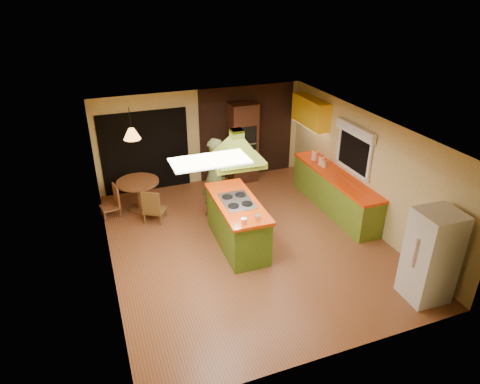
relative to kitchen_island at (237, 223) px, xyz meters
name	(u,v)px	position (x,y,z in m)	size (l,w,h in m)	color
ground	(247,242)	(0.22, -0.01, -0.51)	(6.50, 6.50, 0.00)	brown
room_walls	(247,189)	(0.22, -0.01, 0.74)	(5.50, 6.50, 6.50)	beige
ceiling_plane	(248,128)	(0.22, -0.01, 1.99)	(6.50, 6.50, 0.00)	silver
brick_panel	(247,132)	(1.47, 3.22, 0.74)	(2.64, 0.03, 2.50)	#381E14
nook_opening	(145,152)	(-1.28, 3.22, 0.54)	(2.20, 0.03, 2.10)	black
right_counter	(334,192)	(2.67, 0.59, -0.05)	(0.62, 3.05, 0.92)	olive
upper_cabinets	(311,112)	(2.79, 2.19, 1.44)	(0.34, 1.40, 0.70)	yellow
window_right	(355,141)	(2.91, 0.39, 1.26)	(0.12, 1.35, 1.06)	black
fluor_panel	(210,161)	(-0.88, -1.21, 1.97)	(1.20, 0.60, 0.03)	white
kitchen_island	(237,223)	(0.00, 0.00, 0.00)	(0.87, 2.05, 1.02)	#4E771D
range_hood	(237,142)	(0.00, 0.00, 1.74)	(1.02, 0.75, 0.79)	olive
man	(214,178)	(-0.05, 1.36, 0.43)	(0.69, 0.45, 1.88)	#434D29
refrigerator	(431,256)	(2.48, -2.67, 0.33)	(0.69, 0.65, 1.68)	silver
wall_oven	(242,143)	(1.23, 2.94, 0.56)	(0.72, 0.62, 2.14)	#402114
dining_table	(139,190)	(-1.66, 2.23, 0.01)	(0.99, 0.99, 0.74)	brown
chair_left	(109,202)	(-2.36, 2.13, -0.14)	(0.41, 0.41, 0.75)	brown
chair_near	(155,204)	(-1.41, 1.58, -0.11)	(0.44, 0.44, 0.81)	brown
pendant_lamp	(132,134)	(-1.66, 2.23, 1.39)	(0.38, 0.38, 0.25)	#FF9E3F
canister_large	(315,156)	(2.62, 1.54, 0.52)	(0.15, 0.15, 0.22)	beige
canister_medium	(321,161)	(2.62, 1.20, 0.51)	(0.14, 0.14, 0.20)	#FEE7CC
canister_small	(324,164)	(2.62, 1.07, 0.49)	(0.12, 0.12, 0.16)	beige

